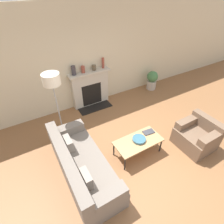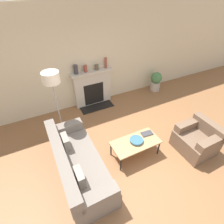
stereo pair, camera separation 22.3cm
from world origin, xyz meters
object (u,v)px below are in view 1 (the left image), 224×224
Objects in this scene: couch at (81,166)px; armchair_near at (197,136)px; mantel_vase_right at (103,63)px; mantel_vase_center_left at (83,69)px; potted_plant at (152,80)px; coffee_table at (138,142)px; floor_lamp at (53,89)px; mantel_vase_left at (74,71)px; mantel_vase_center_right at (94,68)px; fireplace at (91,89)px; bowl at (139,139)px; book at (149,132)px.

couch is 2.75m from armchair_near.
couch is 6.55× the size of mantel_vase_right.
mantel_vase_right is at bearing -161.93° from armchair_near.
couch is 2.70m from mantel_vase_center_left.
couch is at bearing -150.05° from potted_plant.
armchair_near is 0.76× the size of coffee_table.
mantel_vase_right reaches higher than mantel_vase_center_left.
mantel_vase_left is at bearing 52.62° from floor_lamp.
floor_lamp is 1.79m from mantel_vase_center_right.
couch is 2.61m from mantel_vase_left.
bowl is at bearing -88.42° from fireplace.
book is at bearing -120.25° from armchair_near.
floor_lamp is at bearing -166.97° from potted_plant.
mantel_vase_left is at bearing 178.13° from fireplace.
mantel_vase_center_right is 2.31m from potted_plant.
book is at bearing 14.17° from bowl.
coffee_table is at bearing -88.91° from fireplace.
fireplace is at bearing -153.83° from armchair_near.
floor_lamp reaches higher than coffee_table.
mantel_vase_center_left is at bearing 174.68° from potted_plant.
floor_lamp reaches higher than bowl.
bowl is 2.53m from mantel_vase_center_left.
mantel_vase_center_left is (-0.17, 0.01, 0.67)m from fireplace.
bowl is at bearing -136.04° from potted_plant.
couch is 3.01× the size of potted_plant.
book is 2.60m from mantel_vase_left.
mantel_vase_center_left reaches higher than coffee_table.
couch is 13.67× the size of mantel_vase_center_right.
mantel_vase_left reaches higher than mantel_vase_center_left.
couch is at bearing -119.11° from fireplace.
coffee_table is 2.54m from mantel_vase_center_right.
mantel_vase_center_right is 0.22× the size of potted_plant.
armchair_near is 3.18× the size of mantel_vase_left.
book is (0.36, 0.09, 0.04)m from coffee_table.
mantel_vase_center_left is at bearing 0.00° from mantel_vase_left.
armchair_near is at bearing -19.80° from coffee_table.
mantel_vase_center_left is (-0.58, 2.31, 0.79)m from book.
coffee_table is 0.38m from book.
mantel_vase_right is at bearing 79.95° from coffee_table.
couch is 1.90× the size of coffee_table.
armchair_near is at bearing -108.56° from potted_plant.
book is 0.88× the size of mantel_vase_right.
mantel_vase_left is (0.81, 1.06, -0.19)m from floor_lamp.
couch is 1.15× the size of floor_lamp.
mantel_vase_center_right is (1.44, 2.29, 0.89)m from couch.
fireplace is 1.19× the size of coffee_table.
bowl is at bearing -110.30° from armchair_near.
mantel_vase_center_right is at bearing 101.88° from book.
book is 2.32m from floor_lamp.
fireplace is 8.53× the size of mantel_vase_center_right.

